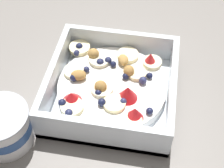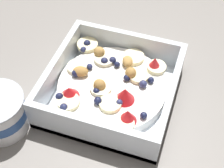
# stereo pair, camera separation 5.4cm
# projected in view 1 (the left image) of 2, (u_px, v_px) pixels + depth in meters

# --- Properties ---
(ground_plane) EXTENTS (2.40, 2.40, 0.00)m
(ground_plane) POSITION_uv_depth(u_px,v_px,m) (117.00, 103.00, 0.55)
(ground_plane) COLOR gray
(fruit_bowl) EXTENTS (0.20, 0.20, 0.06)m
(fruit_bowl) POSITION_uv_depth(u_px,v_px,m) (112.00, 88.00, 0.54)
(fruit_bowl) COLOR white
(fruit_bowl) RESTS_ON ground
(yogurt_cup) EXTENTS (0.09, 0.09, 0.06)m
(yogurt_cup) POSITION_uv_depth(u_px,v_px,m) (3.00, 127.00, 0.48)
(yogurt_cup) COLOR white
(yogurt_cup) RESTS_ON ground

